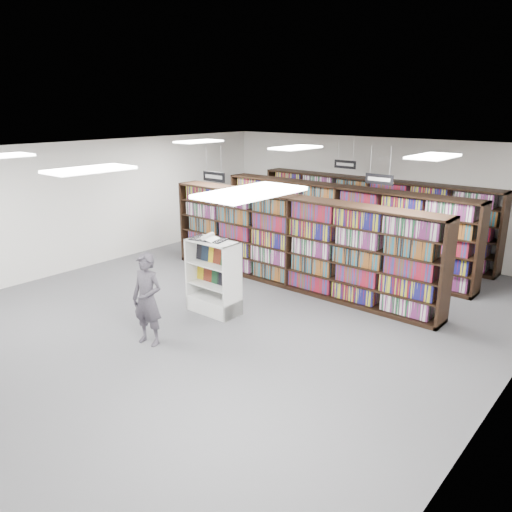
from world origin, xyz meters
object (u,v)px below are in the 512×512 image
Objects in this scene: shopper at (147,299)px; endcap_display at (215,288)px; bookshelf_row_near at (294,242)px; open_book at (208,238)px.

endcap_display is at bearing 81.20° from shopper.
shopper reaches higher than endcap_display.
endcap_display is at bearing -98.43° from bookshelf_row_near.
shopper is at bearing -93.30° from bookshelf_row_near.
endcap_display is 1.95× the size of open_book.
open_book reaches higher than endcap_display.
bookshelf_row_near reaches higher than endcap_display.
shopper is (0.10, -1.76, 0.32)m from endcap_display.
bookshelf_row_near reaches higher than open_book.
open_book is at bearing -172.35° from endcap_display.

